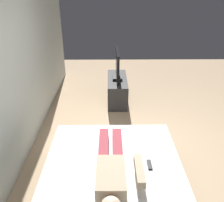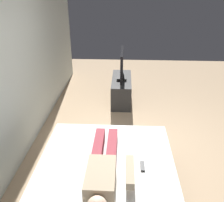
{
  "view_description": "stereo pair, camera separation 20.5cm",
  "coord_description": "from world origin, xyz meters",
  "px_view_note": "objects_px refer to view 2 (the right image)",
  "views": [
    {
      "loc": [
        -2.74,
        0.6,
        2.33
      ],
      "look_at": [
        0.54,
        0.57,
        0.69
      ],
      "focal_mm": 38.7,
      "sensor_mm": 36.0,
      "label": 1
    },
    {
      "loc": [
        -2.74,
        0.4,
        2.33
      ],
      "look_at": [
        0.54,
        0.57,
        0.69
      ],
      "focal_mm": 38.7,
      "sensor_mm": 36.0,
      "label": 2
    }
  ],
  "objects_px": {
    "tv_stand": "(121,89)",
    "remote": "(142,166)",
    "bed": "(105,197)",
    "tv": "(122,65)",
    "person": "(103,169)"
  },
  "relations": [
    {
      "from": "bed",
      "to": "tv",
      "type": "xyz_separation_m",
      "value": [
        2.89,
        -0.13,
        0.52
      ]
    },
    {
      "from": "bed",
      "to": "tv_stand",
      "type": "xyz_separation_m",
      "value": [
        2.89,
        -0.13,
        -0.01
      ]
    },
    {
      "from": "bed",
      "to": "tv",
      "type": "bearing_deg",
      "value": -2.48
    },
    {
      "from": "bed",
      "to": "tv_stand",
      "type": "height_order",
      "value": "bed"
    },
    {
      "from": "person",
      "to": "tv",
      "type": "height_order",
      "value": "tv"
    },
    {
      "from": "remote",
      "to": "tv",
      "type": "xyz_separation_m",
      "value": [
        2.71,
        0.27,
        0.24
      ]
    },
    {
      "from": "bed",
      "to": "tv",
      "type": "height_order",
      "value": "tv"
    },
    {
      "from": "remote",
      "to": "tv_stand",
      "type": "relative_size",
      "value": 0.14
    },
    {
      "from": "bed",
      "to": "tv_stand",
      "type": "bearing_deg",
      "value": -2.48
    },
    {
      "from": "tv_stand",
      "to": "tv",
      "type": "bearing_deg",
      "value": 0.0
    },
    {
      "from": "person",
      "to": "tv_stand",
      "type": "distance_m",
      "value": 2.89
    },
    {
      "from": "tv_stand",
      "to": "remote",
      "type": "bearing_deg",
      "value": -174.37
    },
    {
      "from": "remote",
      "to": "tv_stand",
      "type": "bearing_deg",
      "value": 5.63
    },
    {
      "from": "remote",
      "to": "tv_stand",
      "type": "xyz_separation_m",
      "value": [
        2.71,
        0.27,
        -0.3
      ]
    },
    {
      "from": "remote",
      "to": "person",
      "type": "bearing_deg",
      "value": 110.47
    }
  ]
}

